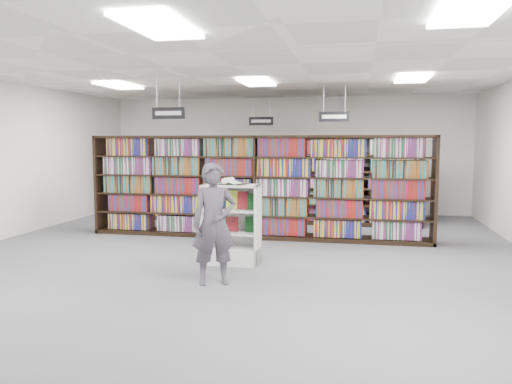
% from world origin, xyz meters
% --- Properties ---
extents(floor, '(12.00, 12.00, 0.00)m').
position_xyz_m(floor, '(0.00, 0.00, 0.00)').
color(floor, '#4F4F54').
rests_on(floor, ground).
extents(ceiling, '(10.00, 12.00, 0.10)m').
position_xyz_m(ceiling, '(0.00, 0.00, 3.20)').
color(ceiling, silver).
rests_on(ceiling, wall_back).
extents(wall_back, '(10.00, 0.10, 3.20)m').
position_xyz_m(wall_back, '(0.00, 6.00, 1.60)').
color(wall_back, silver).
rests_on(wall_back, ground).
extents(bookshelf_row_near, '(7.00, 0.60, 2.10)m').
position_xyz_m(bookshelf_row_near, '(0.00, 2.00, 1.05)').
color(bookshelf_row_near, black).
rests_on(bookshelf_row_near, floor).
extents(bookshelf_row_mid, '(7.00, 0.60, 2.10)m').
position_xyz_m(bookshelf_row_mid, '(0.00, 4.00, 1.05)').
color(bookshelf_row_mid, black).
rests_on(bookshelf_row_mid, floor).
extents(bookshelf_row_far, '(7.00, 0.60, 2.10)m').
position_xyz_m(bookshelf_row_far, '(0.00, 5.70, 1.05)').
color(bookshelf_row_far, black).
rests_on(bookshelf_row_far, floor).
extents(aisle_sign_left, '(0.65, 0.02, 0.80)m').
position_xyz_m(aisle_sign_left, '(-1.50, 1.00, 2.53)').
color(aisle_sign_left, '#B2B2B7').
rests_on(aisle_sign_left, ceiling).
extents(aisle_sign_right, '(0.65, 0.02, 0.80)m').
position_xyz_m(aisle_sign_right, '(1.50, 3.00, 2.53)').
color(aisle_sign_right, '#B2B2B7').
rests_on(aisle_sign_right, ceiling).
extents(aisle_sign_center, '(0.65, 0.02, 0.80)m').
position_xyz_m(aisle_sign_center, '(-0.50, 5.00, 2.53)').
color(aisle_sign_center, '#B2B2B7').
rests_on(aisle_sign_center, ceiling).
extents(troffer_front_center, '(0.60, 1.20, 0.04)m').
position_xyz_m(troffer_front_center, '(0.00, -3.00, 3.16)').
color(troffer_front_center, white).
rests_on(troffer_front_center, ceiling).
extents(troffer_front_right, '(0.60, 1.20, 0.04)m').
position_xyz_m(troffer_front_right, '(3.00, -3.00, 3.16)').
color(troffer_front_right, white).
rests_on(troffer_front_right, ceiling).
extents(troffer_back_left, '(0.60, 1.20, 0.04)m').
position_xyz_m(troffer_back_left, '(-3.00, 2.00, 3.16)').
color(troffer_back_left, white).
rests_on(troffer_back_left, ceiling).
extents(troffer_back_center, '(0.60, 1.20, 0.04)m').
position_xyz_m(troffer_back_center, '(0.00, 2.00, 3.16)').
color(troffer_back_center, white).
rests_on(troffer_back_center, ceiling).
extents(troffer_back_right, '(0.60, 1.20, 0.04)m').
position_xyz_m(troffer_back_right, '(3.00, 2.00, 3.16)').
color(troffer_back_right, white).
rests_on(troffer_back_right, ceiling).
extents(endcap_display, '(0.92, 0.46, 1.29)m').
position_xyz_m(endcap_display, '(0.04, -0.23, 0.45)').
color(endcap_display, white).
rests_on(endcap_display, floor).
extents(open_book, '(0.62, 0.43, 0.13)m').
position_xyz_m(open_book, '(-0.01, -0.21, 1.32)').
color(open_book, black).
rests_on(open_book, endcap_display).
extents(shopper, '(0.72, 0.61, 1.69)m').
position_xyz_m(shopper, '(0.10, -1.43, 0.84)').
color(shopper, '#47434D').
rests_on(shopper, floor).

